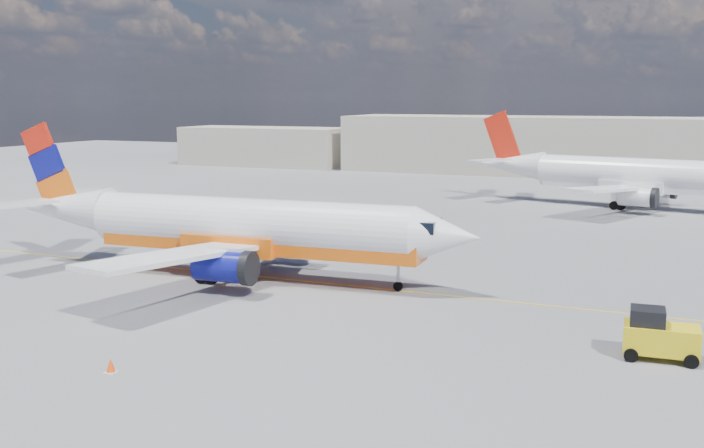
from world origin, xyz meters
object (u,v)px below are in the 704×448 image
at_px(main_jet, 237,227).
at_px(traffic_cone, 111,366).
at_px(second_jet, 634,176).
at_px(gse_tug, 659,335).

distance_m(main_jet, traffic_cone, 17.02).
height_order(main_jet, second_jet, second_jet).
bearing_deg(second_jet, traffic_cone, -94.98).
height_order(gse_tug, traffic_cone, gse_tug).
height_order(main_jet, traffic_cone, main_jet).
bearing_deg(gse_tug, second_jet, 91.27).
bearing_deg(traffic_cone, second_jet, 74.34).
height_order(main_jet, gse_tug, main_jet).
height_order(second_jet, gse_tug, second_jet).
bearing_deg(traffic_cone, main_jet, 104.00).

